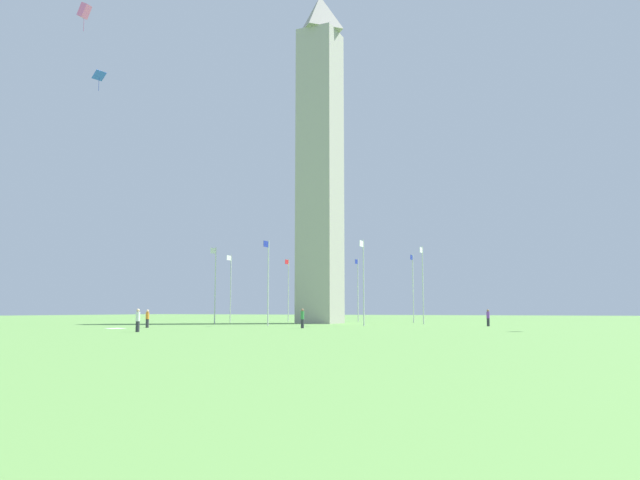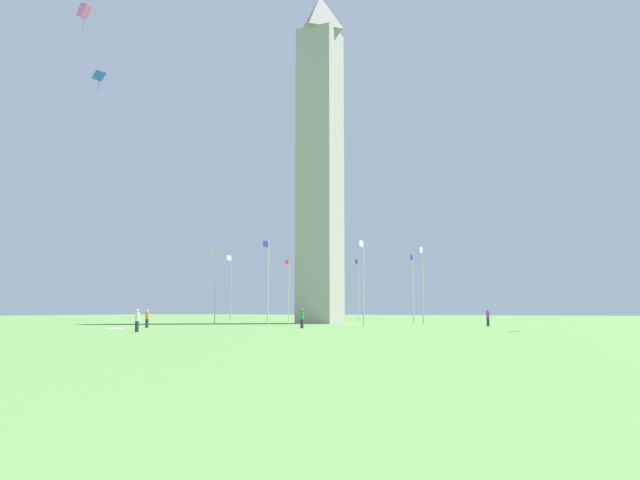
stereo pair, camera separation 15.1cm
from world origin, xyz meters
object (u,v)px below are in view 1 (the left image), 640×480
at_px(flagpole_e, 423,282).
at_px(kite_blue_diamond, 99,76).
at_px(flagpole_nw, 215,282).
at_px(flagpole_se, 413,285).
at_px(kite_pink_box, 84,11).
at_px(person_green_shirt, 302,318).
at_px(obelisk_monument, 320,155).
at_px(person_orange_shirt, 147,319).
at_px(picnic_blanket_near_first_person, 115,328).
at_px(flagpole_s, 358,287).
at_px(flagpole_sw, 288,287).
at_px(flagpole_w, 230,285).
at_px(flagpole_n, 268,279).
at_px(flagpole_ne, 363,279).
at_px(person_white_shirt, 138,320).

bearing_deg(flagpole_e, kite_blue_diamond, -45.17).
height_order(flagpole_e, flagpole_nw, same).
relative_size(flagpole_se, kite_pink_box, 3.40).
height_order(flagpole_nw, person_green_shirt, flagpole_nw).
xyz_separation_m(obelisk_monument, person_orange_shirt, (23.93, -6.70, -20.46)).
relative_size(kite_blue_diamond, picnic_blanket_near_first_person, 1.06).
xyz_separation_m(obelisk_monument, flagpole_se, (-9.19, 9.25, -16.41)).
xyz_separation_m(flagpole_s, picnic_blanket_near_first_person, (39.94, -7.80, -4.88)).
bearing_deg(flagpole_sw, kite_pink_box, -0.26).
bearing_deg(flagpole_nw, flagpole_sw, 180.00).
height_order(obelisk_monument, flagpole_w, obelisk_monument).
bearing_deg(flagpole_sw, flagpole_n, 22.50).
height_order(flagpole_ne, flagpole_s, same).
xyz_separation_m(flagpole_s, flagpole_nw, (22.33, -9.25, 0.00)).
bearing_deg(person_green_shirt, flagpole_se, -16.15).
relative_size(flagpole_s, flagpole_w, 1.00).
relative_size(flagpole_s, flagpole_nw, 1.00).
relative_size(flagpole_ne, flagpole_se, 1.00).
relative_size(flagpole_ne, kite_pink_box, 3.40).
relative_size(obelisk_monument, flagpole_nw, 4.74).
relative_size(person_orange_shirt, person_green_shirt, 0.95).
height_order(flagpole_ne, kite_blue_diamond, kite_blue_diamond).
relative_size(flagpole_n, flagpole_ne, 1.00).
distance_m(flagpole_e, flagpole_s, 18.50).
xyz_separation_m(flagpole_e, person_white_shirt, (33.00, -12.98, -4.02)).
height_order(obelisk_monument, person_green_shirt, obelisk_monument).
distance_m(flagpole_ne, flagpole_s, 24.17).
xyz_separation_m(obelisk_monument, flagpole_s, (-13.03, 0.00, -16.41)).
xyz_separation_m(person_green_shirt, kite_blue_diamond, (6.20, -19.48, 23.80)).
bearing_deg(flagpole_sw, person_orange_shirt, 4.39).
bearing_deg(flagpole_ne, kite_blue_diamond, -53.38).
distance_m(flagpole_n, flagpole_s, 26.16).
bearing_deg(flagpole_n, kite_pink_box, -28.49).
xyz_separation_m(flagpole_e, flagpole_s, (-13.08, -13.08, 0.00)).
height_order(flagpole_nw, kite_blue_diamond, kite_blue_diamond).
relative_size(flagpole_ne, kite_blue_diamond, 4.69).
xyz_separation_m(flagpole_s, person_orange_shirt, (36.96, -6.70, -4.05)).
height_order(person_orange_shirt, person_white_shirt, person_white_shirt).
relative_size(person_orange_shirt, person_white_shirt, 0.97).
relative_size(obelisk_monument, picnic_blanket_near_first_person, 23.66).
height_order(flagpole_se, flagpole_s, same).
distance_m(flagpole_ne, kite_pink_box, 36.81).
bearing_deg(flagpole_n, flagpole_sw, -157.50).
relative_size(flagpole_s, person_green_shirt, 5.08).
distance_m(kite_blue_diamond, picnic_blanket_near_first_person, 25.15).
distance_m(person_white_shirt, kite_pink_box, 29.33).
bearing_deg(flagpole_e, flagpole_n, -45.00).
distance_m(flagpole_se, person_orange_shirt, 36.99).
distance_m(flagpole_sw, flagpole_nw, 18.50).
xyz_separation_m(person_green_shirt, kite_pink_box, (11.29, -16.48, 27.60)).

